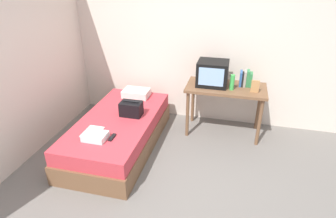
% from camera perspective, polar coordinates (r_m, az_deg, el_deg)
% --- Properties ---
extents(ground_plane, '(8.00, 8.00, 0.00)m').
position_cam_1_polar(ground_plane, '(3.47, -1.09, -16.37)').
color(ground_plane, slate).
extents(wall_back, '(5.20, 0.10, 2.60)m').
position_cam_1_polar(wall_back, '(4.61, 5.45, 13.27)').
color(wall_back, beige).
rests_on(wall_back, ground).
extents(bed, '(1.00, 2.00, 0.46)m').
position_cam_1_polar(bed, '(4.16, -9.78, -4.61)').
color(bed, brown).
rests_on(bed, ground).
extents(desk, '(1.16, 0.60, 0.77)m').
position_cam_1_polar(desk, '(4.34, 11.39, 3.19)').
color(desk, brown).
rests_on(desk, ground).
extents(tv, '(0.44, 0.39, 0.36)m').
position_cam_1_polar(tv, '(4.26, 8.86, 7.05)').
color(tv, black).
rests_on(tv, desk).
extents(water_bottle, '(0.06, 0.06, 0.22)m').
position_cam_1_polar(water_bottle, '(4.16, 12.66, 5.21)').
color(water_bottle, green).
rests_on(water_bottle, desk).
extents(book_row, '(0.18, 0.16, 0.24)m').
position_cam_1_polar(book_row, '(4.35, 15.20, 5.84)').
color(book_row, '#2D5699').
rests_on(book_row, desk).
extents(picture_frame, '(0.11, 0.02, 0.18)m').
position_cam_1_polar(picture_frame, '(4.17, 16.96, 4.33)').
color(picture_frame, '#B27F4C').
rests_on(picture_frame, desk).
extents(pillow, '(0.41, 0.29, 0.11)m').
position_cam_1_polar(pillow, '(4.65, -6.33, 3.19)').
color(pillow, silver).
rests_on(pillow, bed).
extents(handbag, '(0.30, 0.20, 0.22)m').
position_cam_1_polar(handbag, '(4.05, -7.34, 0.06)').
color(handbag, black).
rests_on(handbag, bed).
extents(magazine, '(0.21, 0.29, 0.01)m').
position_cam_1_polar(magazine, '(3.79, -14.84, -4.40)').
color(magazine, white).
rests_on(magazine, bed).
extents(remote_dark, '(0.04, 0.16, 0.02)m').
position_cam_1_polar(remote_dark, '(3.60, -11.06, -5.55)').
color(remote_dark, black).
rests_on(remote_dark, bed).
extents(folded_towel, '(0.28, 0.22, 0.08)m').
position_cam_1_polar(folded_towel, '(3.61, -14.29, -5.29)').
color(folded_towel, white).
rests_on(folded_towel, bed).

